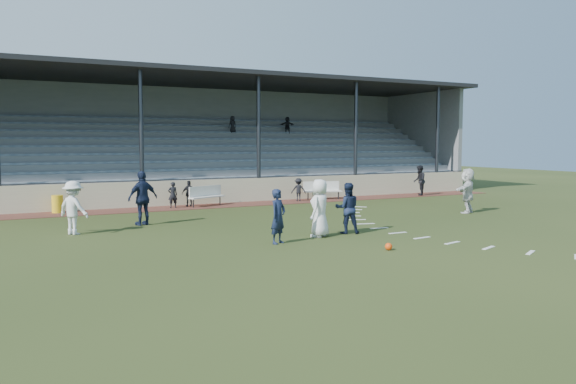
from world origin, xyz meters
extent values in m
plane|color=#2B3716|center=(0.00, 0.00, 0.00)|extent=(90.00, 90.00, 0.00)
cube|color=#512820|center=(0.00, 10.50, 0.01)|extent=(34.00, 2.00, 0.02)
cube|color=beige|center=(0.00, 11.55, 0.60)|extent=(34.00, 0.18, 1.20)
cube|color=silver|center=(-0.23, 10.50, 0.45)|extent=(1.99, 1.17, 0.06)
cube|color=silver|center=(-0.23, 10.72, 0.70)|extent=(1.86, 0.86, 0.54)
cylinder|color=#303238|center=(-1.00, 10.15, 0.22)|extent=(0.06, 0.06, 0.40)
cylinder|color=#303238|center=(0.55, 10.84, 0.22)|extent=(0.06, 0.06, 0.40)
cube|color=silver|center=(6.30, 10.64, 0.45)|extent=(2.04, 0.82, 0.06)
cube|color=silver|center=(6.30, 10.86, 0.70)|extent=(1.97, 0.49, 0.54)
cylinder|color=#303238|center=(5.47, 10.82, 0.22)|extent=(0.06, 0.06, 0.40)
cylinder|color=#303238|center=(7.13, 10.46, 0.22)|extent=(0.06, 0.06, 0.40)
cylinder|color=yellow|center=(-6.79, 10.97, 0.40)|extent=(0.47, 0.47, 0.75)
sphere|color=#E5460D|center=(0.72, -2.30, 0.10)|extent=(0.21, 0.21, 0.21)
imported|color=silver|center=(0.15, 0.56, 0.93)|extent=(1.08, 1.02, 1.86)
imported|color=#141D37|center=(-1.58, 0.06, 0.82)|extent=(0.71, 0.64, 1.64)
imported|color=#141D37|center=(1.29, 0.70, 0.85)|extent=(1.01, 0.91, 1.70)
imported|color=silver|center=(-6.82, 4.65, 0.88)|extent=(1.22, 1.31, 1.77)
imported|color=#141D37|center=(-4.31, 5.74, 1.00)|extent=(1.26, 0.82, 1.99)
imported|color=silver|center=(8.95, 2.99, 0.96)|extent=(1.83, 1.39, 1.93)
imported|color=black|center=(12.37, 10.13, 0.88)|extent=(1.03, 1.05, 1.71)
imported|color=black|center=(-1.88, 10.47, 0.62)|extent=(0.45, 0.30, 1.20)
imported|color=black|center=(-1.03, 10.69, 0.63)|extent=(0.74, 0.35, 1.22)
imported|color=black|center=(4.75, 10.54, 0.61)|extent=(0.88, 0.71, 1.18)
cube|color=slate|center=(0.00, 12.10, 0.60)|extent=(34.00, 0.80, 1.20)
cube|color=gray|center=(0.00, 12.20, 1.25)|extent=(33.00, 0.28, 0.10)
cube|color=slate|center=(0.00, 12.90, 0.80)|extent=(34.00, 0.80, 1.60)
cube|color=gray|center=(0.00, 13.00, 1.65)|extent=(33.00, 0.28, 0.10)
cube|color=slate|center=(0.00, 13.70, 1.00)|extent=(34.00, 0.80, 2.00)
cube|color=gray|center=(0.00, 13.80, 2.05)|extent=(33.00, 0.28, 0.10)
cube|color=slate|center=(0.00, 14.50, 1.20)|extent=(34.00, 0.80, 2.40)
cube|color=gray|center=(0.00, 14.60, 2.45)|extent=(33.00, 0.28, 0.10)
cube|color=slate|center=(0.00, 15.30, 1.40)|extent=(34.00, 0.80, 2.80)
cube|color=gray|center=(0.00, 15.40, 2.85)|extent=(33.00, 0.28, 0.10)
cube|color=slate|center=(0.00, 16.10, 1.60)|extent=(34.00, 0.80, 3.20)
cube|color=gray|center=(0.00, 16.20, 3.25)|extent=(33.00, 0.28, 0.10)
cube|color=slate|center=(0.00, 16.90, 1.80)|extent=(34.00, 0.80, 3.60)
cube|color=gray|center=(0.00, 17.00, 3.65)|extent=(33.00, 0.28, 0.10)
cube|color=slate|center=(0.00, 17.70, 2.00)|extent=(34.00, 0.80, 4.00)
cube|color=gray|center=(0.00, 17.80, 4.05)|extent=(33.00, 0.28, 0.10)
cube|color=slate|center=(0.00, 18.50, 2.20)|extent=(34.00, 0.80, 4.40)
cube|color=gray|center=(0.00, 18.60, 4.45)|extent=(33.00, 0.28, 0.10)
cube|color=slate|center=(0.00, 19.10, 3.20)|extent=(34.00, 0.40, 6.40)
cube|color=slate|center=(16.85, 15.50, 3.20)|extent=(0.30, 7.80, 6.40)
cube|color=black|center=(0.00, 15.20, 6.50)|extent=(34.60, 9.00, 0.22)
cylinder|color=#303238|center=(-3.00, 11.65, 3.25)|extent=(0.20, 0.20, 6.50)
cylinder|color=#303238|center=(3.00, 11.65, 3.25)|extent=(0.20, 0.20, 6.50)
cylinder|color=#303238|center=(9.00, 11.65, 3.25)|extent=(0.20, 0.20, 6.50)
cylinder|color=#303238|center=(15.00, 11.65, 3.25)|extent=(0.20, 0.20, 6.50)
cylinder|color=#303238|center=(0.00, 11.55, 1.25)|extent=(34.00, 0.05, 0.05)
imported|color=black|center=(3.66, 16.94, 4.12)|extent=(0.57, 0.44, 1.04)
imported|color=black|center=(7.37, 16.94, 4.13)|extent=(1.01, 0.40, 1.06)
cube|color=silver|center=(6.12, 7.01, 0.01)|extent=(0.54, 0.61, 0.01)
cube|color=silver|center=(5.29, 6.22, 0.01)|extent=(0.59, 0.56, 0.01)
cube|color=silver|center=(4.57, 5.34, 0.01)|extent=(0.64, 0.51, 0.01)
cube|color=silver|center=(3.96, 4.38, 0.01)|extent=(0.67, 0.44, 0.01)
cube|color=silver|center=(3.48, 3.34, 0.01)|extent=(0.70, 0.37, 0.01)
cube|color=silver|center=(3.13, 2.26, 0.01)|extent=(0.71, 0.29, 0.01)
cube|color=silver|center=(2.92, 1.14, 0.01)|extent=(0.71, 0.21, 0.01)
cube|color=silver|center=(2.85, 0.00, 0.01)|extent=(0.70, 0.12, 0.01)
cube|color=silver|center=(2.92, -1.14, 0.01)|extent=(0.71, 0.21, 0.01)
cube|color=silver|center=(3.13, -2.26, 0.01)|extent=(0.71, 0.29, 0.01)
cube|color=silver|center=(3.48, -3.34, 0.01)|extent=(0.70, 0.37, 0.01)
cube|color=silver|center=(3.96, -4.38, 0.01)|extent=(0.67, 0.44, 0.01)
camera|label=1|loc=(-8.92, -14.85, 3.01)|focal=35.00mm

